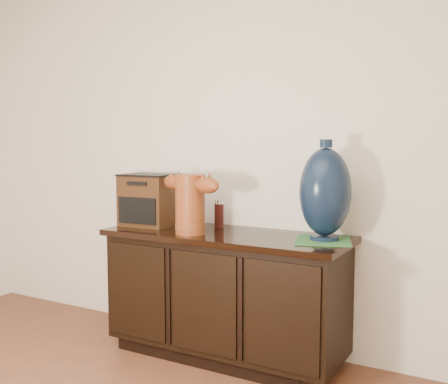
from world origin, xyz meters
The scene contains 6 objects.
sideboard centered at (0.00, 2.23, 0.39)m, with size 1.46×0.56×0.75m.
terracotta_vessel centered at (-0.16, 2.10, 0.95)m, with size 0.48×0.24×0.34m.
tv_radio centered at (-0.57, 2.23, 0.92)m, with size 0.34×0.29×0.33m.
green_mat centered at (0.59, 2.26, 0.76)m, with size 0.29×0.29×0.01m, color #2D652F.
lamp_base centered at (0.59, 2.26, 1.02)m, with size 0.35×0.35×0.54m.
spray_can centered at (-0.13, 2.38, 0.84)m, with size 0.06×0.06×0.17m.
Camera 1 is at (1.47, -0.44, 1.29)m, focal length 42.00 mm.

